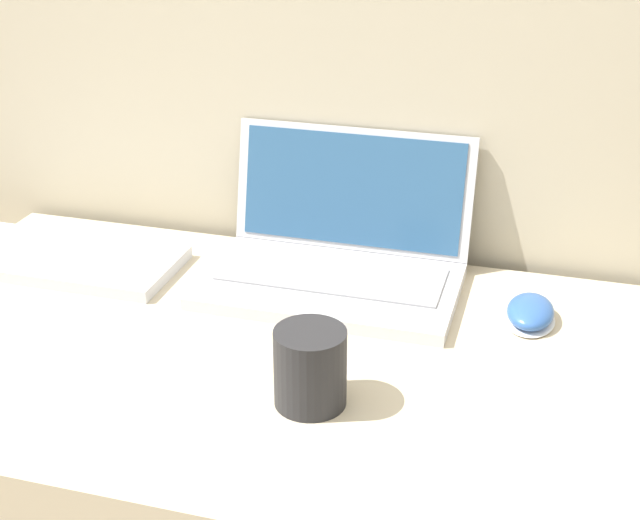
% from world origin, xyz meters
% --- Properties ---
extents(laptop, '(0.39, 0.28, 0.21)m').
position_xyz_m(laptop, '(0.06, 0.56, 0.77)').
color(laptop, silver).
rests_on(laptop, desk).
extents(drink_cup, '(0.09, 0.09, 0.10)m').
position_xyz_m(drink_cup, '(0.11, 0.23, 0.78)').
color(drink_cup, '#232326').
rests_on(drink_cup, desk).
extents(computer_mouse, '(0.07, 0.11, 0.03)m').
position_xyz_m(computer_mouse, '(0.36, 0.50, 0.74)').
color(computer_mouse, white).
rests_on(computer_mouse, desk).
extents(external_keyboard, '(0.44, 0.17, 0.02)m').
position_xyz_m(external_keyboard, '(-0.41, 0.49, 0.74)').
color(external_keyboard, silver).
rests_on(external_keyboard, desk).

